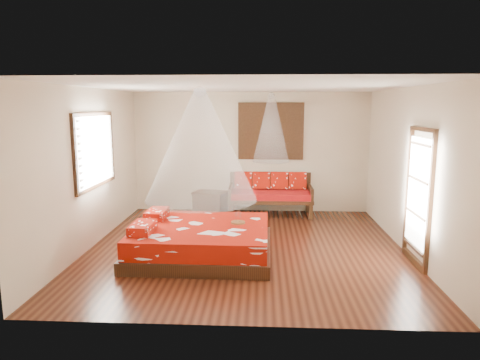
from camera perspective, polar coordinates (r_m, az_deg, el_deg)
name	(u,v)px	position (r m, az deg, el deg)	size (l,w,h in m)	color
room	(246,170)	(7.35, 0.83, 1.40)	(5.54, 5.54, 2.84)	black
bed	(201,240)	(7.30, -5.27, -7.97)	(2.32, 2.11, 0.65)	black
daybed	(270,192)	(9.85, 4.07, -1.63)	(1.89, 0.84, 0.97)	black
storage_chest	(210,202)	(10.04, -3.96, -2.96)	(0.86, 0.74, 0.51)	black
shutter_panel	(271,131)	(10.00, 4.13, 6.51)	(1.52, 0.06, 1.32)	black
window_left	(95,150)	(8.08, -18.73, 3.79)	(0.10, 1.74, 1.34)	black
glazed_door	(418,197)	(7.24, 22.66, -2.17)	(0.08, 1.02, 2.16)	black
wine_tray	(238,220)	(7.34, -0.26, -5.40)	(0.24, 0.24, 0.20)	brown
mosquito_net_main	(200,145)	(6.97, -5.29, 4.61)	(1.84, 1.84, 1.80)	white
mosquito_net_daybed	(271,128)	(9.53, 4.19, 6.94)	(0.81, 0.81, 1.50)	white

